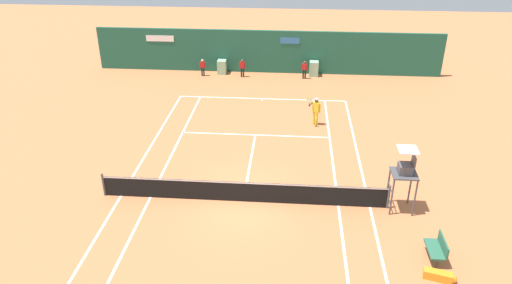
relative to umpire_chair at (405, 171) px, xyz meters
The scene contains 11 objects.
ground_plane 6.75m from the umpire_chair, behind, with size 80.00×80.00×0.01m.
tennis_net 6.61m from the umpire_chair, behind, with size 12.10×0.10×1.07m.
sponsor_back_wall 18.18m from the umpire_chair, 110.87° to the left, with size 25.00×1.02×3.10m.
umpire_chair is the anchor object (origin of this frame).
player_bench 3.39m from the umpire_chair, 76.74° to the right, with size 0.54×1.14×0.88m.
equipment_bag 4.48m from the umpire_chair, 81.56° to the right, with size 1.08×0.53×0.32m.
player_on_baseline 8.66m from the umpire_chair, 111.98° to the left, with size 0.80×0.65×1.83m.
ball_kid_centre_post 16.26m from the umpire_chair, 103.39° to the left, with size 0.43×0.19×1.30m.
ball_kid_right_post 19.29m from the umpire_chair, 124.96° to the left, with size 0.42×0.17×1.24m.
ball_kid_left_post 17.81m from the umpire_chair, 117.37° to the left, with size 0.44×0.18×1.31m.
tennis_ball_near_service_line 13.34m from the umpire_chair, 147.70° to the left, with size 0.07×0.07×0.07m, color #CCE033.
Camera 1 is at (1.89, -16.77, 11.42)m, focal length 33.50 mm.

